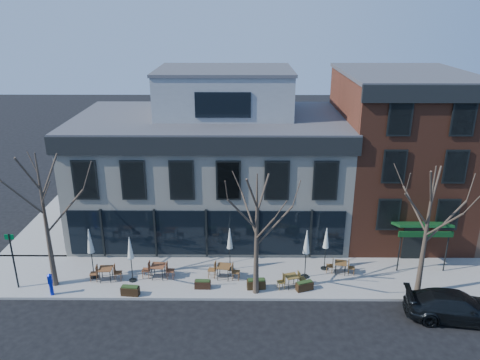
{
  "coord_description": "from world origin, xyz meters",
  "views": [
    {
      "loc": [
        2.27,
        -26.25,
        15.11
      ],
      "look_at": [
        2.08,
        2.0,
        4.67
      ],
      "focal_mm": 35.0,
      "sensor_mm": 36.0,
      "label": 1
    }
  ],
  "objects_px": {
    "cafe_set_0": "(106,273)",
    "umbrella_0": "(90,244)",
    "parked_sedan": "(456,307)",
    "call_box": "(51,283)"
  },
  "relations": [
    {
      "from": "call_box",
      "to": "cafe_set_0",
      "type": "height_order",
      "value": "call_box"
    },
    {
      "from": "cafe_set_0",
      "to": "parked_sedan",
      "type": "bearing_deg",
      "value": -9.81
    },
    {
      "from": "cafe_set_0",
      "to": "umbrella_0",
      "type": "height_order",
      "value": "umbrella_0"
    },
    {
      "from": "cafe_set_0",
      "to": "call_box",
      "type": "bearing_deg",
      "value": -150.73
    },
    {
      "from": "parked_sedan",
      "to": "call_box",
      "type": "bearing_deg",
      "value": 92.88
    },
    {
      "from": "cafe_set_0",
      "to": "umbrella_0",
      "type": "xyz_separation_m",
      "value": [
        -0.84,
        0.36,
        1.71
      ]
    },
    {
      "from": "parked_sedan",
      "to": "cafe_set_0",
      "type": "bearing_deg",
      "value": 87.85
    },
    {
      "from": "call_box",
      "to": "umbrella_0",
      "type": "height_order",
      "value": "umbrella_0"
    },
    {
      "from": "parked_sedan",
      "to": "cafe_set_0",
      "type": "height_order",
      "value": "parked_sedan"
    },
    {
      "from": "umbrella_0",
      "to": "cafe_set_0",
      "type": "bearing_deg",
      "value": -23.03
    }
  ]
}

